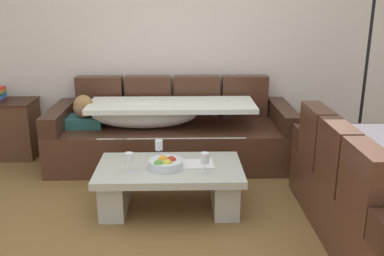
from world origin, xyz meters
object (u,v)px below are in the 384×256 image
(coffee_table, at_px, (170,182))
(open_magazine, at_px, (197,164))
(couch_along_wall, at_px, (168,133))
(couch_near_window, at_px, (382,196))
(wine_glass_near_right, at_px, (205,159))
(wine_glass_near_left, at_px, (129,159))
(floor_lamp, at_px, (364,59))
(fruit_bowl, at_px, (165,164))
(side_cabinet, at_px, (4,129))
(wine_glass_far_back, at_px, (159,146))

(coffee_table, bearing_deg, open_magazine, 6.88)
(couch_along_wall, height_order, open_magazine, couch_along_wall)
(couch_near_window, relative_size, wine_glass_near_right, 10.88)
(coffee_table, xyz_separation_m, wine_glass_near_left, (-0.32, -0.12, 0.26))
(floor_lamp, bearing_deg, coffee_table, -152.04)
(fruit_bowl, height_order, wine_glass_near_left, wine_glass_near_left)
(side_cabinet, height_order, floor_lamp, floor_lamp)
(side_cabinet, bearing_deg, couch_along_wall, -6.98)
(wine_glass_near_right, distance_m, wine_glass_far_back, 0.50)
(open_magazine, bearing_deg, floor_lamp, 28.32)
(coffee_table, relative_size, wine_glass_near_right, 7.23)
(wine_glass_near_left, distance_m, wine_glass_far_back, 0.38)
(wine_glass_far_back, bearing_deg, wine_glass_near_right, -39.99)
(fruit_bowl, relative_size, wine_glass_far_back, 1.69)
(coffee_table, xyz_separation_m, fruit_bowl, (-0.03, -0.04, 0.18))
(wine_glass_near_right, bearing_deg, wine_glass_near_left, 178.69)
(coffee_table, xyz_separation_m, floor_lamp, (1.98, 1.05, 0.88))
(wine_glass_near_left, bearing_deg, coffee_table, 21.36)
(wine_glass_far_back, relative_size, side_cabinet, 0.23)
(wine_glass_near_right, height_order, floor_lamp, floor_lamp)
(wine_glass_near_left, bearing_deg, wine_glass_far_back, 53.99)
(fruit_bowl, xyz_separation_m, wine_glass_near_left, (-0.28, -0.08, 0.07))
(floor_lamp, bearing_deg, wine_glass_near_left, -152.91)
(wine_glass_far_back, bearing_deg, side_cabinet, 147.84)
(coffee_table, bearing_deg, couch_near_window, -17.86)
(coffee_table, xyz_separation_m, open_magazine, (0.23, 0.03, 0.15))
(wine_glass_near_left, xyz_separation_m, floor_lamp, (2.29, 1.17, 0.62))
(couch_near_window, distance_m, floor_lamp, 1.79)
(fruit_bowl, height_order, wine_glass_near_right, wine_glass_near_right)
(open_magazine, bearing_deg, couch_along_wall, 102.40)
(wine_glass_near_left, distance_m, wine_glass_near_right, 0.60)
(side_cabinet, bearing_deg, wine_glass_near_left, -42.43)
(wine_glass_near_right, bearing_deg, fruit_bowl, 163.70)
(side_cabinet, xyz_separation_m, floor_lamp, (3.85, -0.25, 0.80))
(couch_near_window, distance_m, wine_glass_near_left, 1.92)
(fruit_bowl, bearing_deg, side_cabinet, 143.86)
(open_magazine, relative_size, side_cabinet, 0.39)
(wine_glass_far_back, bearing_deg, fruit_bowl, -74.55)
(couch_along_wall, height_order, couch_near_window, same)
(wine_glass_near_left, height_order, open_magazine, wine_glass_near_left)
(wine_glass_near_left, relative_size, open_magazine, 0.59)
(fruit_bowl, height_order, wine_glass_far_back, wine_glass_far_back)
(couch_near_window, xyz_separation_m, side_cabinet, (-3.43, 1.80, -0.01))
(fruit_bowl, relative_size, wine_glass_near_right, 1.69)
(open_magazine, bearing_deg, couch_near_window, -23.64)
(wine_glass_near_left, bearing_deg, fruit_bowl, 15.55)
(couch_near_window, relative_size, coffee_table, 1.51)
(couch_along_wall, relative_size, coffee_table, 2.11)
(wine_glass_far_back, height_order, floor_lamp, floor_lamp)
(coffee_table, distance_m, open_magazine, 0.27)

